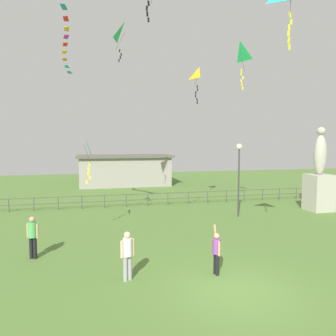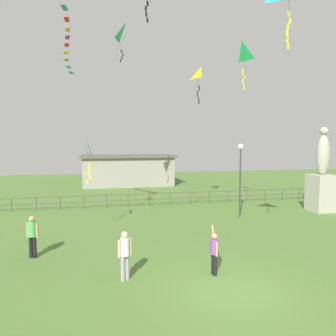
{
  "view_description": "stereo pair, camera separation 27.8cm",
  "coord_description": "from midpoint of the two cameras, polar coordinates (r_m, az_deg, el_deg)",
  "views": [
    {
      "loc": [
        -4.35,
        -8.97,
        4.73
      ],
      "look_at": [
        -0.77,
        6.32,
        3.46
      ],
      "focal_mm": 33.64,
      "sensor_mm": 36.0,
      "label": 1
    },
    {
      "loc": [
        -4.08,
        -9.03,
        4.73
      ],
      "look_at": [
        -0.77,
        6.32,
        3.46
      ],
      "focal_mm": 33.64,
      "sensor_mm": 36.0,
      "label": 2
    }
  ],
  "objects": [
    {
      "name": "pavilion_building",
      "position": [
        35.27,
        -7.04,
        -0.33
      ],
      "size": [
        10.24,
        5.08,
        3.35
      ],
      "color": "gray",
      "rests_on": "ground_plane"
    },
    {
      "name": "person_2",
      "position": [
        11.24,
        -7.11,
        -14.9
      ],
      "size": [
        0.49,
        0.32,
        1.71
      ],
      "color": "#99999E",
      "rests_on": "ground_plane"
    },
    {
      "name": "kite_0",
      "position": [
        21.37,
        13.55,
        19.66
      ],
      "size": [
        0.89,
        1.03,
        2.93
      ],
      "color": "#1EB759"
    },
    {
      "name": "ground_plane",
      "position": [
        11.01,
        12.47,
        -20.94
      ],
      "size": [
        80.0,
        80.0,
        0.0
      ],
      "primitive_type": "plane",
      "color": "#517533"
    },
    {
      "name": "person_3",
      "position": [
        11.73,
        9.08,
        -14.56
      ],
      "size": [
        0.28,
        0.47,
        1.77
      ],
      "color": "black",
      "rests_on": "ground_plane"
    },
    {
      "name": "lamppost",
      "position": [
        20.34,
        13.37,
        0.65
      ],
      "size": [
        0.36,
        0.36,
        4.66
      ],
      "color": "#38383D",
      "rests_on": "ground_plane"
    },
    {
      "name": "statue_monument",
      "position": [
        24.18,
        26.41,
        -2.44
      ],
      "size": [
        1.56,
        1.56,
        5.79
      ],
      "color": "#B2AD9E",
      "rests_on": "ground_plane"
    },
    {
      "name": "kite_4",
      "position": [
        23.24,
        -7.21,
        23.03
      ],
      "size": [
        1.11,
        1.06,
        2.59
      ],
      "color": "#1EB759"
    },
    {
      "name": "kite_2",
      "position": [
        22.91,
        6.31,
        16.29
      ],
      "size": [
        0.84,
        1.0,
        2.5
      ],
      "color": "yellow"
    },
    {
      "name": "person_1",
      "position": [
        14.23,
        -22.85,
        -10.92
      ],
      "size": [
        0.49,
        0.32,
        1.75
      ],
      "color": "black",
      "rests_on": "ground_plane"
    },
    {
      "name": "waterfront_railing",
      "position": [
        23.67,
        -2.73,
        -5.35
      ],
      "size": [
        36.02,
        0.06,
        0.95
      ],
      "color": "#4C4742",
      "rests_on": "ground_plane"
    },
    {
      "name": "kite_6",
      "position": [
        16.45,
        -14.35,
        3.71
      ],
      "size": [
        0.51,
        0.96,
        2.46
      ],
      "color": "#19B2B2"
    }
  ]
}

